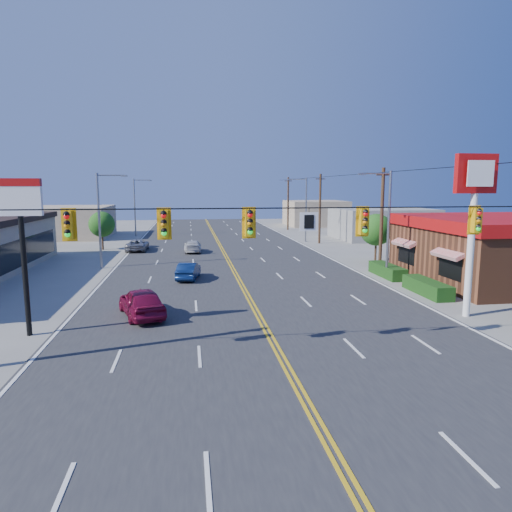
{
  "coord_description": "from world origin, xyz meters",
  "views": [
    {
      "loc": [
        -3.55,
        -17.72,
        6.82
      ],
      "look_at": [
        0.9,
        12.48,
        2.2
      ],
      "focal_mm": 32.0,
      "sensor_mm": 36.0,
      "label": 1
    }
  ],
  "objects": [
    {
      "name": "signal_span",
      "position": [
        -0.12,
        0.0,
        4.89
      ],
      "size": [
        24.32,
        0.34,
        9.0
      ],
      "color": "#47301E",
      "rests_on": "ground"
    },
    {
      "name": "utility_pole_near",
      "position": [
        12.2,
        18.0,
        4.2
      ],
      "size": [
        0.28,
        0.28,
        8.4
      ],
      "primitive_type": "cylinder",
      "color": "#47301E",
      "rests_on": "ground"
    },
    {
      "name": "bld_east_far",
      "position": [
        19.0,
        62.0,
        2.2
      ],
      "size": [
        10.0,
        10.0,
        4.4
      ],
      "primitive_type": "cube",
      "color": "tan",
      "rests_on": "ground"
    },
    {
      "name": "streetlight_ne",
      "position": [
        10.79,
        38.0,
        4.51
      ],
      "size": [
        2.55,
        0.25,
        8.0
      ],
      "color": "gray",
      "rests_on": "ground"
    },
    {
      "name": "streetlight_sw",
      "position": [
        -10.79,
        22.0,
        4.51
      ],
      "size": [
        2.55,
        0.25,
        8.0
      ],
      "color": "gray",
      "rests_on": "ground"
    },
    {
      "name": "pizza_hut_sign",
      "position": [
        -11.0,
        4.0,
        5.18
      ],
      "size": [
        1.9,
        0.3,
        6.85
      ],
      "color": "black",
      "rests_on": "ground"
    },
    {
      "name": "car_white",
      "position": [
        -3.22,
        30.24,
        0.62
      ],
      "size": [
        1.78,
        4.28,
        1.24
      ],
      "primitive_type": "imported",
      "rotation": [
        0.0,
        0.0,
        3.13
      ],
      "color": "#BBBBBB",
      "rests_on": "ground"
    },
    {
      "name": "car_magenta",
      "position": [
        -6.11,
        6.29,
        0.77
      ],
      "size": [
        3.09,
        4.87,
        1.54
      ],
      "primitive_type": "imported",
      "rotation": [
        0.0,
        0.0,
        3.44
      ],
      "color": "maroon",
      "rests_on": "ground"
    },
    {
      "name": "car_blue",
      "position": [
        -3.67,
        15.91,
        0.62
      ],
      "size": [
        1.92,
        3.93,
        1.24
      ],
      "primitive_type": "imported",
      "rotation": [
        0.0,
        0.0,
        2.97
      ],
      "color": "#0D2251",
      "rests_on": "ground"
    },
    {
      "name": "car_silver",
      "position": [
        -9.08,
        32.11,
        0.63
      ],
      "size": [
        2.2,
        4.6,
        1.27
      ],
      "primitive_type": "imported",
      "rotation": [
        0.0,
        0.0,
        3.12
      ],
      "color": "gray",
      "rests_on": "ground"
    },
    {
      "name": "ground",
      "position": [
        0.0,
        0.0,
        0.0
      ],
      "size": [
        160.0,
        160.0,
        0.0
      ],
      "primitive_type": "plane",
      "color": "gray",
      "rests_on": "ground"
    },
    {
      "name": "tree_kfc_rear",
      "position": [
        13.5,
        22.0,
        2.93
      ],
      "size": [
        2.94,
        2.94,
        4.41
      ],
      "color": "#47301E",
      "rests_on": "ground"
    },
    {
      "name": "bld_east_mid",
      "position": [
        22.0,
        40.0,
        2.0
      ],
      "size": [
        12.0,
        10.0,
        4.0
      ],
      "primitive_type": "cube",
      "color": "gray",
      "rests_on": "ground"
    },
    {
      "name": "utility_pole_mid",
      "position": [
        12.2,
        36.0,
        4.2
      ],
      "size": [
        0.28,
        0.28,
        8.4
      ],
      "primitive_type": "cylinder",
      "color": "#47301E",
      "rests_on": "ground"
    },
    {
      "name": "road",
      "position": [
        0.0,
        20.0,
        0.03
      ],
      "size": [
        20.0,
        120.0,
        0.06
      ],
      "primitive_type": "cube",
      "color": "#2D2D30",
      "rests_on": "ground"
    },
    {
      "name": "utility_pole_far",
      "position": [
        12.2,
        54.0,
        4.2
      ],
      "size": [
        0.28,
        0.28,
        8.4
      ],
      "primitive_type": "cylinder",
      "color": "#47301E",
      "rests_on": "ground"
    },
    {
      "name": "streetlight_se",
      "position": [
        10.79,
        14.0,
        4.51
      ],
      "size": [
        2.55,
        0.25,
        8.0
      ],
      "color": "gray",
      "rests_on": "ground"
    },
    {
      "name": "bld_west_far",
      "position": [
        -20.0,
        48.0,
        2.1
      ],
      "size": [
        11.0,
        12.0,
        4.2
      ],
      "primitive_type": "cube",
      "color": "tan",
      "rests_on": "ground"
    },
    {
      "name": "tree_west",
      "position": [
        -13.0,
        34.0,
        2.79
      ],
      "size": [
        2.8,
        2.8,
        4.2
      ],
      "color": "#47301E",
      "rests_on": "ground"
    },
    {
      "name": "streetlight_nw",
      "position": [
        -10.79,
        48.0,
        4.51
      ],
      "size": [
        2.55,
        0.25,
        8.0
      ],
      "color": "gray",
      "rests_on": "ground"
    },
    {
      "name": "kfc_pylon",
      "position": [
        11.0,
        4.0,
        6.04
      ],
      "size": [
        2.2,
        0.36,
        8.5
      ],
      "color": "white",
      "rests_on": "ground"
    }
  ]
}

